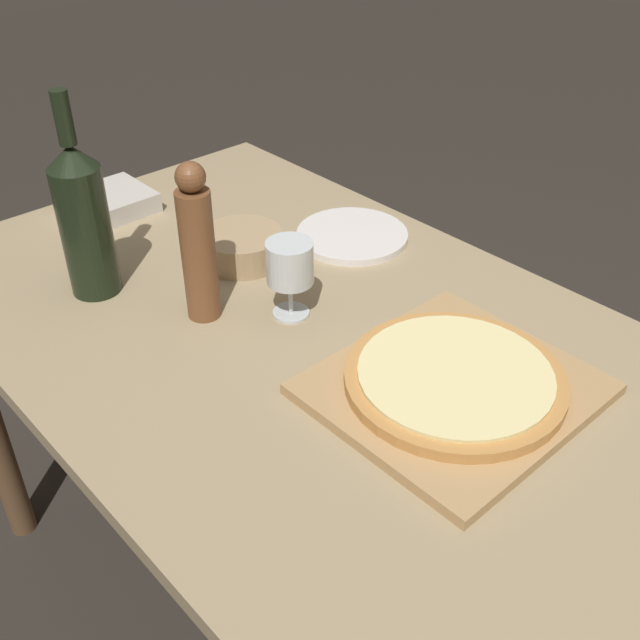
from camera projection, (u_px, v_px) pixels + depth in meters
name	position (u px, v px, depth m)	size (l,w,h in m)	color
dining_table	(374.00, 421.00, 1.18)	(0.86, 1.76, 0.77)	#9E8966
cutting_board	(453.00, 389.00, 1.09)	(0.37, 0.34, 0.02)	tan
pizza	(455.00, 378.00, 1.08)	(0.32, 0.32, 0.02)	#C68947
wine_bottle	(84.00, 218.00, 1.25)	(0.09, 0.09, 0.36)	black
pepper_mill	(198.00, 246.00, 1.19)	(0.06, 0.06, 0.27)	brown
wine_glass	(290.00, 265.00, 1.21)	(0.08, 0.08, 0.14)	silver
small_bowl	(242.00, 247.00, 1.40)	(0.16, 0.16, 0.06)	tan
dinner_plate	(352.00, 235.00, 1.48)	(0.22, 0.22, 0.01)	white
food_container	(110.00, 202.00, 1.57)	(0.16, 0.15, 0.04)	beige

